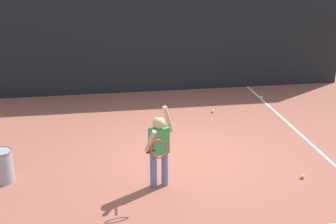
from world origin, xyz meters
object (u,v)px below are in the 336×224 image
Objects in this scene: tennis_player at (159,146)px; tennis_ball_0 at (161,141)px; tennis_ball_2 at (261,97)px; ball_hopper at (2,166)px; tennis_ball_3 at (213,111)px; tennis_ball_1 at (303,177)px.

tennis_ball_0 is at bearing 55.96° from tennis_player.
tennis_ball_0 is (0.27, 1.74, -0.69)m from tennis_player.
tennis_ball_2 is at bearing 26.30° from tennis_player.
ball_hopper is (-2.54, 0.57, -0.44)m from tennis_player.
tennis_player reaches higher than tennis_ball_3.
tennis_ball_1 is at bearing -7.94° from ball_hopper.
tennis_ball_0 is 1.00× the size of tennis_ball_2.
tennis_ball_3 is at bearing 101.71° from tennis_ball_1.
tennis_ball_3 is (-1.50, -0.81, 0.00)m from tennis_ball_2.
tennis_ball_2 is (2.96, 2.32, 0.00)m from tennis_ball_0.
tennis_ball_2 is at bearing 79.16° from tennis_ball_1.
tennis_ball_0 is 1.00× the size of tennis_ball_3.
tennis_ball_1 is (2.16, -1.86, 0.00)m from tennis_ball_0.
tennis_ball_0 is 2.85m from tennis_ball_1.
tennis_ball_2 is (5.78, 3.49, -0.26)m from ball_hopper.
tennis_ball_3 is at bearing 32.01° from ball_hopper.
tennis_ball_2 is at bearing 38.07° from tennis_ball_0.
tennis_ball_2 is at bearing 28.51° from tennis_ball_3.
tennis_ball_0 and tennis_ball_3 have the same top height.
ball_hopper reaches higher than tennis_ball_2.
tennis_ball_3 is at bearing 36.71° from tennis_player.
tennis_ball_0 is at bearing -141.93° from tennis_ball_2.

